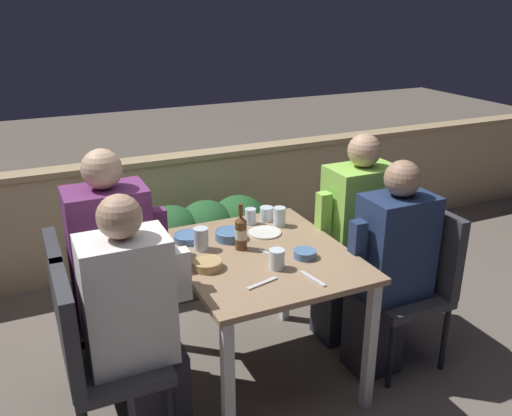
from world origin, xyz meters
name	(u,v)px	position (x,y,z in m)	size (l,w,h in m)	color
ground_plane	(262,374)	(0.00, 0.00, 0.00)	(16.00, 16.00, 0.00)	#665B51
parapet_wall	(175,208)	(0.00, 1.61, 0.44)	(9.00, 0.18, 0.87)	tan
dining_table	(262,270)	(0.00, 0.00, 0.66)	(0.86, 1.01, 0.76)	#937556
planter_hedge	(208,240)	(0.08, 1.09, 0.36)	(0.92, 0.47, 0.65)	brown
chair_left_near	(93,349)	(-0.90, -0.17, 0.55)	(0.43, 0.43, 0.92)	#333338
person_white_polo	(137,323)	(-0.70, -0.17, 0.62)	(0.48, 0.26, 1.24)	#282833
chair_left_far	(81,308)	(-0.90, 0.20, 0.55)	(0.43, 0.43, 0.92)	#333338
person_purple_stripe	(119,277)	(-0.70, 0.20, 0.68)	(0.48, 0.26, 1.34)	#282833
chair_right_near	(417,273)	(0.86, -0.20, 0.55)	(0.43, 0.43, 0.92)	#333338
person_navy_jumper	(388,269)	(0.66, -0.20, 0.61)	(0.47, 0.26, 1.22)	#282833
chair_right_far	(380,248)	(0.87, 0.15, 0.55)	(0.43, 0.43, 0.92)	#333338
person_green_blouse	(353,239)	(0.67, 0.15, 0.64)	(0.48, 0.26, 1.28)	#282833
beer_bottle	(241,232)	(-0.08, 0.09, 0.85)	(0.06, 0.06, 0.25)	brown
plate_0	(265,233)	(0.12, 0.22, 0.76)	(0.18, 0.18, 0.01)	silver
bowl_0	(207,264)	(-0.31, -0.05, 0.78)	(0.14, 0.14, 0.04)	tan
bowl_1	(189,237)	(-0.30, 0.30, 0.78)	(0.16, 0.16, 0.04)	#4C709E
bowl_2	(305,253)	(0.17, -0.14, 0.78)	(0.12, 0.12, 0.04)	#4C709E
bowl_3	(230,234)	(-0.09, 0.23, 0.79)	(0.16, 0.16, 0.05)	#4C709E
glass_cup_0	(201,239)	(-0.27, 0.17, 0.82)	(0.08, 0.08, 0.12)	silver
glass_cup_1	(267,214)	(0.21, 0.39, 0.80)	(0.08, 0.08, 0.08)	silver
glass_cup_2	(279,217)	(0.24, 0.28, 0.81)	(0.07, 0.07, 0.11)	silver
glass_cup_3	(277,259)	(-0.01, -0.19, 0.81)	(0.08, 0.08, 0.10)	silver
glass_cup_4	(250,216)	(0.10, 0.37, 0.80)	(0.06, 0.06, 0.09)	silver
fork_0	(271,255)	(0.03, -0.05, 0.76)	(0.08, 0.17, 0.01)	silver
fork_1	(313,279)	(0.09, -0.36, 0.76)	(0.05, 0.17, 0.01)	silver
fork_2	(262,283)	(-0.14, -0.30, 0.76)	(0.17, 0.06, 0.01)	silver
potted_plant	(373,223)	(1.35, 0.84, 0.37)	(0.28, 0.28, 0.60)	#9E5638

